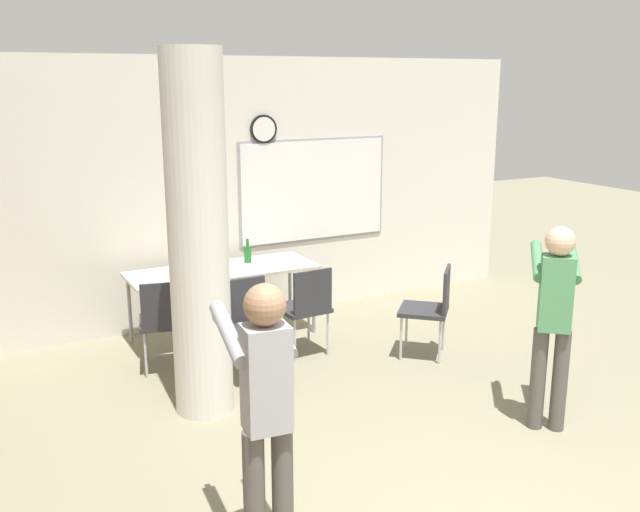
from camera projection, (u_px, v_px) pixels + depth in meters
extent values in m
cube|color=silver|center=(193.00, 194.00, 7.42)|extent=(8.00, 0.12, 2.80)
cylinder|color=black|center=(263.00, 129.00, 7.55)|extent=(0.30, 0.03, 0.30)
cylinder|color=white|center=(264.00, 129.00, 7.54)|extent=(0.25, 0.01, 0.25)
cube|color=#99999E|center=(314.00, 190.00, 8.00)|extent=(1.81, 0.01, 1.16)
cube|color=white|center=(314.00, 190.00, 7.99)|extent=(1.75, 0.02, 1.10)
cylinder|color=silver|center=(198.00, 238.00, 5.38)|extent=(0.46, 0.46, 2.80)
cube|color=beige|center=(223.00, 270.00, 7.11)|extent=(1.87, 0.70, 0.03)
cylinder|color=gray|center=(145.00, 327.00, 6.55)|extent=(0.04, 0.04, 0.70)
cylinder|color=gray|center=(314.00, 300.00, 7.35)|extent=(0.04, 0.04, 0.70)
cylinder|color=gray|center=(130.00, 310.00, 7.05)|extent=(0.04, 0.04, 0.70)
cylinder|color=gray|center=(290.00, 286.00, 7.84)|extent=(0.04, 0.04, 0.70)
cylinder|color=#1E6B2D|center=(248.00, 254.00, 7.34)|extent=(0.08, 0.08, 0.17)
cylinder|color=#1E6B2D|center=(247.00, 242.00, 7.31)|extent=(0.03, 0.03, 0.07)
cube|color=#2D2D33|center=(302.00, 308.00, 6.77)|extent=(0.47, 0.47, 0.04)
cube|color=#2D2D33|center=(313.00, 291.00, 6.55)|extent=(0.40, 0.05, 0.40)
cylinder|color=#B7B7BC|center=(309.00, 323.00, 7.07)|extent=(0.02, 0.02, 0.43)
cylinder|color=#B7B7BC|center=(277.00, 329.00, 6.89)|extent=(0.02, 0.02, 0.43)
cylinder|color=#B7B7BC|center=(328.00, 334.00, 6.77)|extent=(0.02, 0.02, 0.43)
cylinder|color=#B7B7BC|center=(295.00, 341.00, 6.59)|extent=(0.02, 0.02, 0.43)
cube|color=#2D2D33|center=(423.00, 310.00, 6.71)|extent=(0.62, 0.62, 0.04)
cube|color=#2D2D33|center=(446.00, 289.00, 6.61)|extent=(0.29, 0.31, 0.40)
cylinder|color=#B7B7BC|center=(407.00, 326.00, 6.98)|extent=(0.02, 0.02, 0.43)
cylinder|color=#B7B7BC|center=(401.00, 338.00, 6.65)|extent=(0.02, 0.02, 0.43)
cylinder|color=#B7B7BC|center=(444.00, 329.00, 6.89)|extent=(0.02, 0.02, 0.43)
cylinder|color=#B7B7BC|center=(440.00, 342.00, 6.56)|extent=(0.02, 0.02, 0.43)
cube|color=#2D2D33|center=(165.00, 322.00, 6.40)|extent=(0.53, 0.53, 0.04)
cube|color=#2D2D33|center=(164.00, 305.00, 6.15)|extent=(0.39, 0.13, 0.40)
cylinder|color=#B7B7BC|center=(185.00, 338.00, 6.67)|extent=(0.02, 0.02, 0.43)
cylinder|color=#B7B7BC|center=(145.00, 341.00, 6.58)|extent=(0.02, 0.02, 0.43)
cylinder|color=#B7B7BC|center=(187.00, 352.00, 6.33)|extent=(0.02, 0.02, 0.43)
cylinder|color=#B7B7BC|center=(146.00, 355.00, 6.24)|extent=(0.02, 0.02, 0.43)
cube|color=#2D2D33|center=(253.00, 331.00, 6.17)|extent=(0.44, 0.44, 0.04)
cube|color=#2D2D33|center=(244.00, 300.00, 6.29)|extent=(0.40, 0.03, 0.40)
cylinder|color=#B7B7BC|center=(242.00, 367.00, 5.99)|extent=(0.02, 0.02, 0.43)
cylinder|color=#B7B7BC|center=(281.00, 359.00, 6.15)|extent=(0.02, 0.02, 0.43)
cylinder|color=#B7B7BC|center=(227.00, 353.00, 6.30)|extent=(0.02, 0.02, 0.43)
cylinder|color=#B7B7BC|center=(265.00, 346.00, 6.46)|extent=(0.02, 0.02, 0.43)
cylinder|color=#514C47|center=(283.00, 494.00, 3.83)|extent=(0.12, 0.12, 0.80)
cylinder|color=#514C47|center=(254.00, 501.00, 3.77)|extent=(0.12, 0.12, 0.80)
cube|color=#99999E|center=(266.00, 378.00, 3.63)|extent=(0.25, 0.20, 0.57)
sphere|color=#997051|center=(265.00, 305.00, 3.54)|extent=(0.22, 0.22, 0.22)
cylinder|color=#99999E|center=(275.00, 327.00, 3.84)|extent=(0.13, 0.51, 0.23)
cylinder|color=#99999E|center=(229.00, 333.00, 3.74)|extent=(0.13, 0.51, 0.23)
cube|color=white|center=(218.00, 320.00, 3.95)|extent=(0.05, 0.13, 0.04)
cylinder|color=#514C47|center=(560.00, 380.00, 5.29)|extent=(0.11, 0.11, 0.79)
cylinder|color=#514C47|center=(538.00, 379.00, 5.32)|extent=(0.11, 0.11, 0.79)
cube|color=#4C8C59|center=(556.00, 293.00, 5.14)|extent=(0.29, 0.29, 0.56)
sphere|color=#D8AD8C|center=(560.00, 241.00, 5.05)|extent=(0.21, 0.21, 0.21)
cylinder|color=#4C8C59|center=(573.00, 262.00, 5.28)|extent=(0.38, 0.43, 0.22)
cylinder|color=#4C8C59|center=(537.00, 261.00, 5.34)|extent=(0.38, 0.43, 0.22)
cube|color=white|center=(535.00, 253.00, 5.55)|extent=(0.11, 0.12, 0.04)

